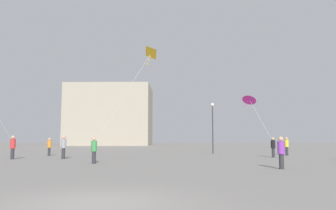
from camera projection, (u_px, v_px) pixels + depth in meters
ground_plane at (95, 203)px, 7.98m from camera, size 300.00×300.00×0.00m
person_in_black at (273, 146)px, 28.17m from camera, size 0.37×0.37×1.69m
person_in_red at (13, 146)px, 25.59m from camera, size 0.39×0.39×1.81m
person_in_orange at (49, 146)px, 30.88m from camera, size 0.36×0.36×1.66m
person_in_purple at (281, 151)px, 17.22m from camera, size 0.36×0.36×1.66m
person_in_grey at (64, 146)px, 26.12m from camera, size 0.40×0.40×1.82m
person_in_green at (94, 149)px, 20.95m from camera, size 0.36×0.36×1.67m
person_in_yellow at (287, 145)px, 31.53m from camera, size 0.38×0.38×1.74m
kite_magenta_diamond at (249, 100)px, 29.99m from camera, size 2.51×2.10×4.20m
kite_amber_delta at (151, 55)px, 20.55m from camera, size 4.22×1.37×5.81m
building_left_hall at (111, 116)px, 86.66m from camera, size 21.45×16.89×15.13m
lamppost_east at (213, 120)px, 36.08m from camera, size 0.36×0.36×5.44m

